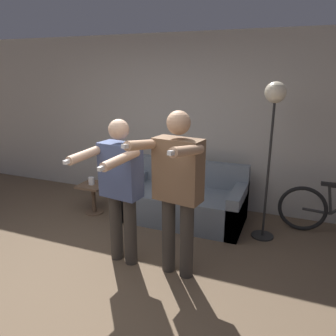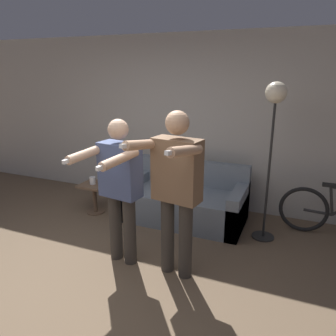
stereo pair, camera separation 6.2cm
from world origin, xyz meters
name	(u,v)px [view 1 (the left image)]	position (x,y,z in m)	size (l,w,h in m)	color
ground_plane	(70,294)	(0.00, 0.00, 0.00)	(16.00, 16.00, 0.00)	brown
wall_back	(171,121)	(0.00, 2.65, 1.30)	(10.00, 0.05, 2.60)	#B7B2A8
couch	(184,201)	(0.47, 1.99, 0.27)	(1.69, 0.85, 0.80)	slate
person_left	(120,184)	(0.19, 0.70, 0.93)	(0.57, 0.73, 1.60)	#38332D
person_right	(177,184)	(0.83, 0.70, 1.01)	(0.61, 0.73, 1.72)	#38332D
cat	(171,153)	(0.14, 2.31, 0.87)	(0.44, 0.13, 0.16)	tan
floor_lamp	(274,114)	(1.59, 1.87, 1.59)	(0.28, 0.28, 1.95)	black
side_table	(93,193)	(-0.86, 1.69, 0.32)	(0.39, 0.39, 0.45)	brown
cup	(91,181)	(-0.87, 1.68, 0.51)	(0.09, 0.09, 0.11)	white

